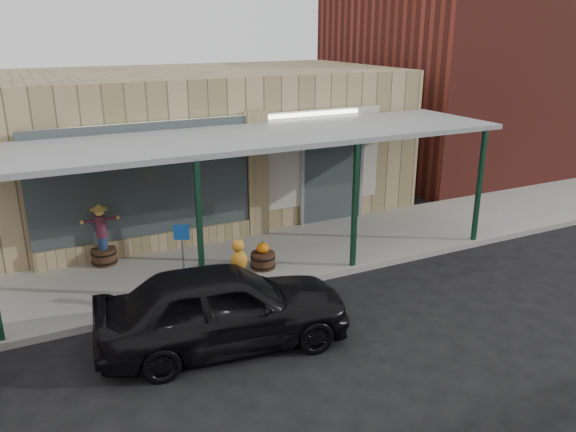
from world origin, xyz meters
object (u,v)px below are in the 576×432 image
handicap_sign (183,250)px  barrel_pumpkin (263,258)px  parked_sedan (224,306)px  barrel_scarecrow (103,244)px

handicap_sign → barrel_pumpkin: bearing=39.0°
parked_sedan → barrel_scarecrow: bearing=25.3°
barrel_scarecrow → handicap_sign: (1.21, -2.40, 0.49)m
barrel_scarecrow → parked_sedan: (1.36, -4.32, 0.11)m
parked_sedan → handicap_sign: bearing=12.4°
barrel_scarecrow → parked_sedan: bearing=-88.5°
handicap_sign → parked_sedan: handicap_sign is taller
parked_sedan → barrel_pumpkin: bearing=-29.0°
barrel_pumpkin → parked_sedan: bearing=-126.8°
barrel_scarecrow → barrel_pumpkin: barrel_scarecrow is taller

